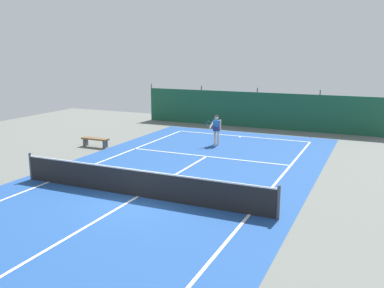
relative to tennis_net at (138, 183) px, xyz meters
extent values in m
plane|color=slate|center=(0.00, 0.00, -0.51)|extent=(36.00, 36.00, 0.00)
cube|color=#1E478C|center=(0.00, 0.00, -0.51)|extent=(11.02, 26.60, 0.01)
cube|color=white|center=(0.00, 11.90, -0.50)|extent=(8.22, 0.10, 0.01)
cube|color=white|center=(-4.11, 0.00, -0.50)|extent=(0.10, 23.80, 0.01)
cube|color=white|center=(4.11, 0.00, -0.50)|extent=(0.10, 23.80, 0.01)
cube|color=white|center=(0.00, 6.40, -0.50)|extent=(8.22, 0.10, 0.01)
cube|color=white|center=(0.00, 0.00, -0.50)|extent=(0.10, 12.80, 0.01)
cube|color=white|center=(0.00, 11.75, -0.50)|extent=(0.10, 0.30, 0.01)
cube|color=black|center=(0.00, 0.00, -0.04)|extent=(9.92, 0.03, 0.95)
cube|color=white|center=(0.00, 0.00, 0.46)|extent=(9.92, 0.04, 0.05)
cylinder|color=#47474C|center=(-5.01, 0.00, 0.04)|extent=(0.10, 0.10, 1.10)
cylinder|color=#47474C|center=(5.01, 0.00, 0.04)|extent=(0.10, 0.10, 1.10)
cube|color=#195138|center=(0.00, 15.17, 0.69)|extent=(16.22, 0.06, 2.40)
cylinder|color=#595B60|center=(-8.11, 15.23, 0.84)|extent=(0.08, 0.08, 2.70)
cylinder|color=#595B60|center=(-4.05, 15.23, 0.84)|extent=(0.08, 0.08, 2.70)
cylinder|color=#595B60|center=(0.00, 15.23, 0.84)|extent=(0.08, 0.08, 2.70)
cylinder|color=#595B60|center=(4.05, 15.23, 0.84)|extent=(0.08, 0.08, 2.70)
cube|color=#234C1E|center=(0.00, 15.77, 0.04)|extent=(14.60, 0.70, 1.10)
cylinder|color=beige|center=(-0.44, 9.10, -0.10)|extent=(0.12, 0.12, 0.82)
cylinder|color=beige|center=(-0.64, 9.12, -0.10)|extent=(0.12, 0.12, 0.82)
cylinder|color=navy|center=(-0.54, 9.11, 0.39)|extent=(0.40, 0.40, 0.22)
cube|color=#2D6BB7|center=(-0.54, 9.11, 0.59)|extent=(0.38, 0.23, 0.56)
sphere|color=beige|center=(-0.54, 9.11, 1.02)|extent=(0.22, 0.22, 0.22)
cylinder|color=black|center=(-0.54, 9.11, 1.11)|extent=(0.23, 0.23, 0.04)
cylinder|color=beige|center=(-0.31, 9.09, 0.62)|extent=(0.09, 0.09, 0.58)
cylinder|color=beige|center=(-0.78, 9.02, 0.62)|extent=(0.14, 0.53, 0.41)
cylinder|color=black|center=(-0.86, 8.72, 0.51)|extent=(0.06, 0.28, 0.13)
torus|color=teal|center=(-0.86, 8.72, 0.73)|extent=(0.32, 0.16, 0.29)
sphere|color=#CCDB33|center=(-1.46, 11.15, -0.48)|extent=(0.07, 0.07, 0.07)
cube|color=navy|center=(-1.36, 17.73, 0.21)|extent=(2.08, 4.31, 0.80)
cube|color=#2D333D|center=(-1.36, 17.73, 0.89)|extent=(1.66, 1.99, 0.56)
cylinder|color=black|center=(-0.55, 16.37, -0.19)|extent=(0.26, 0.65, 0.64)
cylinder|color=black|center=(-2.34, 16.50, -0.19)|extent=(0.26, 0.65, 0.64)
cylinder|color=black|center=(-0.37, 18.97, -0.19)|extent=(0.26, 0.65, 0.64)
cylinder|color=black|center=(-2.17, 19.09, -0.19)|extent=(0.26, 0.65, 0.64)
cube|color=brown|center=(-6.31, 5.90, -0.06)|extent=(1.60, 0.40, 0.08)
cube|color=#4C4C51|center=(-6.96, 5.90, -0.29)|extent=(0.08, 0.36, 0.45)
cube|color=#4C4C51|center=(-5.66, 5.90, -0.29)|extent=(0.08, 0.36, 0.45)
camera|label=1|loc=(7.60, -12.13, 4.55)|focal=39.27mm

